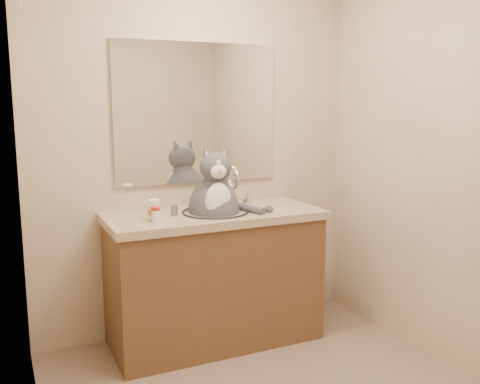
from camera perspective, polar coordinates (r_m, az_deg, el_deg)
name	(u,v)px	position (r m, az deg, el deg)	size (l,w,h in m)	color
room	(294,176)	(2.41, 5.82, 1.73)	(2.22, 2.52, 2.42)	#846F5B
vanity	(215,274)	(3.43, -2.73, -8.77)	(1.34, 0.59, 1.12)	brown
mirror	(198,113)	(3.51, -4.56, 8.36)	(1.10, 0.02, 0.90)	white
shower_curtain	(48,231)	(2.22, -19.82, -3.97)	(0.02, 1.30, 1.93)	#C4B694
cat	(215,206)	(3.30, -2.72, -1.46)	(0.44, 0.41, 0.63)	#4A4B50
pill_bottle_redcap	(156,214)	(3.08, -8.97, -2.36)	(0.06, 0.06, 0.09)	white
pill_bottle_orange	(154,210)	(3.14, -9.19, -1.91)	(0.07, 0.07, 0.12)	white
grey_canister	(174,211)	(3.23, -7.04, -1.97)	(0.05, 0.05, 0.06)	slate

